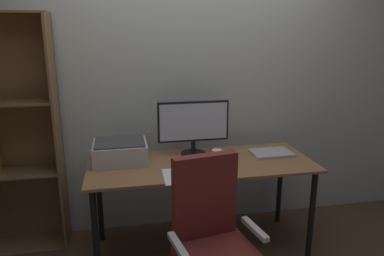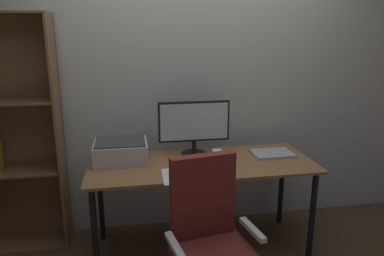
{
  "view_description": "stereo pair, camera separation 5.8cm",
  "coord_description": "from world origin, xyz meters",
  "px_view_note": "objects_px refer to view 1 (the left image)",
  "views": [
    {
      "loc": [
        -0.58,
        -2.53,
        1.71
      ],
      "look_at": [
        -0.08,
        -0.03,
        1.02
      ],
      "focal_mm": 33.93,
      "sensor_mm": 36.0,
      "label": 1
    },
    {
      "loc": [
        -0.52,
        -2.54,
        1.71
      ],
      "look_at": [
        -0.08,
        -0.03,
        1.02
      ],
      "focal_mm": 33.93,
      "sensor_mm": 36.0,
      "label": 2
    }
  ],
  "objects_px": {
    "desk": "(201,172)",
    "coffee_mug": "(217,156)",
    "monitor": "(193,124)",
    "office_chair": "(213,250)",
    "printer": "(120,151)",
    "mouse": "(230,166)",
    "laptop": "(271,153)",
    "keyboard": "(203,170)",
    "bookshelf": "(14,139)"
  },
  "relations": [
    {
      "from": "bookshelf",
      "to": "desk",
      "type": "bearing_deg",
      "value": -13.73
    },
    {
      "from": "desk",
      "to": "keyboard",
      "type": "distance_m",
      "value": 0.21
    },
    {
      "from": "keyboard",
      "to": "printer",
      "type": "bearing_deg",
      "value": 152.74
    },
    {
      "from": "coffee_mug",
      "to": "printer",
      "type": "height_order",
      "value": "printer"
    },
    {
      "from": "desk",
      "to": "coffee_mug",
      "type": "height_order",
      "value": "coffee_mug"
    },
    {
      "from": "mouse",
      "to": "laptop",
      "type": "distance_m",
      "value": 0.48
    },
    {
      "from": "desk",
      "to": "bookshelf",
      "type": "bearing_deg",
      "value": 166.27
    },
    {
      "from": "coffee_mug",
      "to": "bookshelf",
      "type": "bearing_deg",
      "value": 166.59
    },
    {
      "from": "monitor",
      "to": "office_chair",
      "type": "xyz_separation_m",
      "value": [
        -0.07,
        -0.92,
        -0.53
      ]
    },
    {
      "from": "keyboard",
      "to": "laptop",
      "type": "height_order",
      "value": "laptop"
    },
    {
      "from": "office_chair",
      "to": "keyboard",
      "type": "bearing_deg",
      "value": 74.0
    },
    {
      "from": "monitor",
      "to": "office_chair",
      "type": "height_order",
      "value": "monitor"
    },
    {
      "from": "keyboard",
      "to": "printer",
      "type": "relative_size",
      "value": 0.72
    },
    {
      "from": "monitor",
      "to": "mouse",
      "type": "bearing_deg",
      "value": -61.43
    },
    {
      "from": "monitor",
      "to": "keyboard",
      "type": "height_order",
      "value": "monitor"
    },
    {
      "from": "keyboard",
      "to": "monitor",
      "type": "bearing_deg",
      "value": 91.08
    },
    {
      "from": "keyboard",
      "to": "office_chair",
      "type": "distance_m",
      "value": 0.61
    },
    {
      "from": "office_chair",
      "to": "monitor",
      "type": "bearing_deg",
      "value": 75.71
    },
    {
      "from": "monitor",
      "to": "bookshelf",
      "type": "bearing_deg",
      "value": 174.17
    },
    {
      "from": "keyboard",
      "to": "laptop",
      "type": "xyz_separation_m",
      "value": [
        0.63,
        0.26,
        0.0
      ]
    },
    {
      "from": "desk",
      "to": "bookshelf",
      "type": "xyz_separation_m",
      "value": [
        -1.4,
        0.34,
        0.25
      ]
    },
    {
      "from": "bookshelf",
      "to": "printer",
      "type": "bearing_deg",
      "value": -13.98
    },
    {
      "from": "desk",
      "to": "bookshelf",
      "type": "relative_size",
      "value": 0.93
    },
    {
      "from": "mouse",
      "to": "laptop",
      "type": "height_order",
      "value": "mouse"
    },
    {
      "from": "printer",
      "to": "keyboard",
      "type": "bearing_deg",
      "value": -30.05
    },
    {
      "from": "monitor",
      "to": "bookshelf",
      "type": "distance_m",
      "value": 1.39
    },
    {
      "from": "bookshelf",
      "to": "coffee_mug",
      "type": "bearing_deg",
      "value": -13.41
    },
    {
      "from": "monitor",
      "to": "bookshelf",
      "type": "height_order",
      "value": "bookshelf"
    },
    {
      "from": "coffee_mug",
      "to": "desk",
      "type": "bearing_deg",
      "value": 170.45
    },
    {
      "from": "office_chair",
      "to": "printer",
      "type": "bearing_deg",
      "value": 110.59
    },
    {
      "from": "monitor",
      "to": "mouse",
      "type": "distance_m",
      "value": 0.47
    },
    {
      "from": "mouse",
      "to": "laptop",
      "type": "xyz_separation_m",
      "value": [
        0.42,
        0.23,
        -0.01
      ]
    },
    {
      "from": "office_chair",
      "to": "bookshelf",
      "type": "distance_m",
      "value": 1.75
    },
    {
      "from": "bookshelf",
      "to": "office_chair",
      "type": "bearing_deg",
      "value": -38.99
    },
    {
      "from": "desk",
      "to": "coffee_mug",
      "type": "bearing_deg",
      "value": -9.55
    },
    {
      "from": "desk",
      "to": "monitor",
      "type": "relative_size",
      "value": 2.99
    },
    {
      "from": "bookshelf",
      "to": "laptop",
      "type": "bearing_deg",
      "value": -7.71
    },
    {
      "from": "coffee_mug",
      "to": "bookshelf",
      "type": "height_order",
      "value": "bookshelf"
    },
    {
      "from": "desk",
      "to": "mouse",
      "type": "relative_size",
      "value": 17.76
    },
    {
      "from": "coffee_mug",
      "to": "printer",
      "type": "xyz_separation_m",
      "value": [
        -0.72,
        0.16,
        0.03
      ]
    },
    {
      "from": "laptop",
      "to": "office_chair",
      "type": "height_order",
      "value": "office_chair"
    },
    {
      "from": "keyboard",
      "to": "office_chair",
      "type": "xyz_separation_m",
      "value": [
        -0.05,
        -0.53,
        -0.29
      ]
    },
    {
      "from": "mouse",
      "to": "desk",
      "type": "bearing_deg",
      "value": 135.43
    },
    {
      "from": "coffee_mug",
      "to": "printer",
      "type": "bearing_deg",
      "value": 167.22
    },
    {
      "from": "office_chair",
      "to": "laptop",
      "type": "bearing_deg",
      "value": 38.91
    },
    {
      "from": "mouse",
      "to": "office_chair",
      "type": "relative_size",
      "value": 0.1
    },
    {
      "from": "coffee_mug",
      "to": "laptop",
      "type": "distance_m",
      "value": 0.49
    },
    {
      "from": "laptop",
      "to": "printer",
      "type": "relative_size",
      "value": 0.8
    },
    {
      "from": "coffee_mug",
      "to": "printer",
      "type": "distance_m",
      "value": 0.74
    },
    {
      "from": "printer",
      "to": "mouse",
      "type": "bearing_deg",
      "value": -21.31
    }
  ]
}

